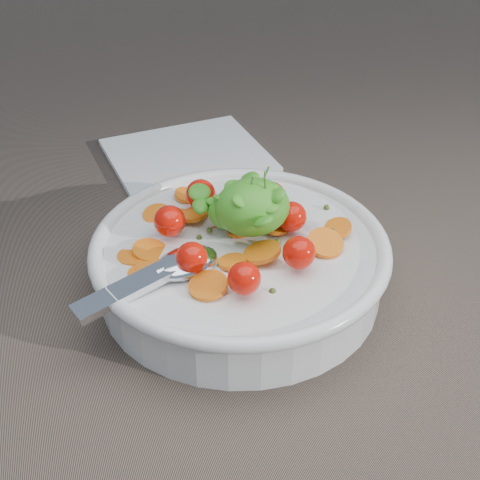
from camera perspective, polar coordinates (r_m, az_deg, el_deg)
name	(u,v)px	position (r m, az deg, el deg)	size (l,w,h in m)	color
ground	(225,276)	(0.61, -1.29, -3.07)	(6.00, 6.00, 0.00)	#6D5B4E
bowl	(240,260)	(0.58, -0.04, -1.75)	(0.28, 0.26, 0.11)	silver
napkin	(188,156)	(0.81, -4.50, 7.20)	(0.18, 0.16, 0.01)	white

